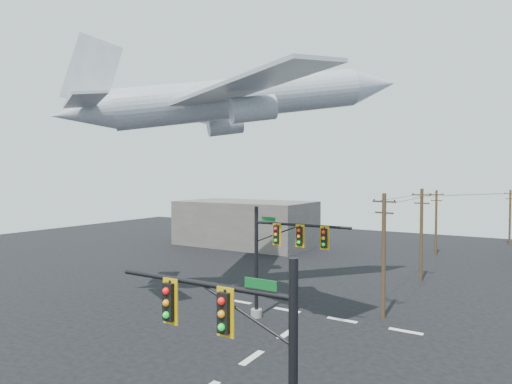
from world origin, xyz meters
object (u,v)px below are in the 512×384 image
Objects in this scene: utility_pole_d at (510,216)px; airliner at (240,99)px; utility_pole_a at (384,253)px; utility_pole_b at (421,233)px; utility_pole_c at (436,221)px; signal_mast_far at (277,257)px; signal_mast_near at (249,377)px.

airliner is at bearing -89.18° from utility_pole_d.
utility_pole_a is 0.99× the size of utility_pole_b.
utility_pole_d is 45.64m from airliner.
utility_pole_b is at bearing 3.77° from airliner.
utility_pole_b is 14.39m from utility_pole_c.
utility_pole_a reaches higher than utility_pole_c.
utility_pole_b reaches higher than utility_pole_a.
utility_pole_b is at bearing 69.39° from signal_mast_far.
utility_pole_a is at bearing -88.18° from utility_pole_b.
utility_pole_d is at bearing 84.17° from signal_mast_near.
utility_pole_d is at bearing 94.45° from utility_pole_a.
airliner is (-11.58, 17.34, 11.30)m from signal_mast_near.
utility_pole_d is (7.03, 39.40, -0.35)m from utility_pole_a.
signal_mast_far is 17.03m from utility_pole_b.
utility_pole_c is at bearing 80.29° from signal_mast_far.
utility_pole_b is at bearing 91.47° from signal_mast_near.
utility_pole_b is (5.99, 15.94, 0.18)m from signal_mast_far.
utility_pole_c is at bearing 96.68° from utility_pole_b.
utility_pole_b is 1.10× the size of utility_pole_d.
utility_pole_c is 0.35× the size of airliner.
utility_pole_a is (5.66, 4.23, 0.15)m from signal_mast_far.
signal_mast_near is 58.27m from utility_pole_d.
signal_mast_far is 0.89× the size of utility_pole_b.
utility_pole_b is (0.33, 11.71, 0.02)m from utility_pole_a.
utility_pole_a reaches higher than utility_pole_d.
utility_pole_b reaches higher than signal_mast_far.
utility_pole_c is (5.19, 30.30, -0.10)m from signal_mast_far.
utility_pole_a reaches higher than signal_mast_near.
signal_mast_near is at bearing -64.73° from signal_mast_far.
signal_mast_far is at bearing -128.68° from utility_pole_a.
airliner reaches higher than utility_pole_c.
utility_pole_a is 15.12m from airliner.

